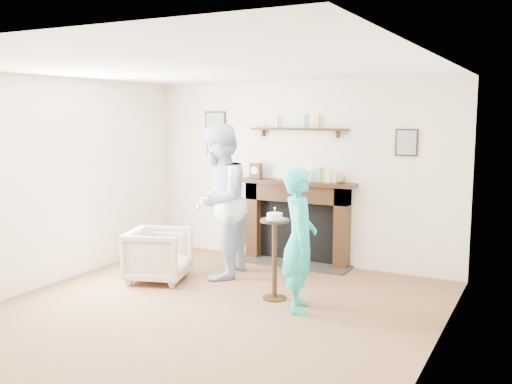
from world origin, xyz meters
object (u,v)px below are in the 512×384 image
man (220,276)px  pedestal_table (275,243)px  armchair (159,280)px  woman (299,309)px

man → pedestal_table: pedestal_table is taller
armchair → man: size_ratio=0.37×
armchair → pedestal_table: pedestal_table is taller
armchair → man: (0.58, 0.50, 0.00)m
armchair → woman: bearing=-113.1°
armchair → pedestal_table: bearing=-107.2°
armchair → man: bearing=-67.5°
woman → pedestal_table: pedestal_table is taller
man → woman: man is taller
woman → pedestal_table: bearing=39.7°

